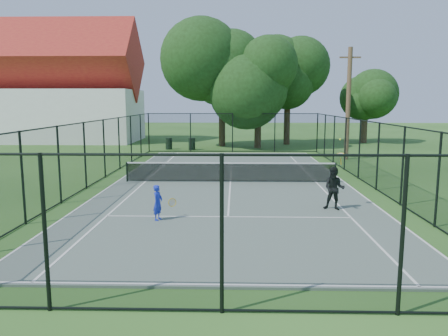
{
  "coord_description": "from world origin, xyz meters",
  "views": [
    {
      "loc": [
        0.25,
        -20.64,
        3.91
      ],
      "look_at": [
        -0.23,
        -3.0,
        1.2
      ],
      "focal_mm": 35.0,
      "sensor_mm": 36.0,
      "label": 1
    }
  ],
  "objects_px": {
    "trash_bin_right": "(192,144)",
    "trash_bin_left": "(169,144)",
    "player_blue": "(158,203)",
    "utility_pole": "(348,103)",
    "player_black": "(334,188)",
    "tennis_net": "(230,171)"
  },
  "relations": [
    {
      "from": "tennis_net",
      "to": "trash_bin_left",
      "type": "bearing_deg",
      "value": 109.46
    },
    {
      "from": "trash_bin_right",
      "to": "trash_bin_left",
      "type": "bearing_deg",
      "value": 169.71
    },
    {
      "from": "tennis_net",
      "to": "trash_bin_left",
      "type": "height_order",
      "value": "tennis_net"
    },
    {
      "from": "player_blue",
      "to": "player_black",
      "type": "relative_size",
      "value": 0.46
    },
    {
      "from": "trash_bin_left",
      "to": "trash_bin_right",
      "type": "bearing_deg",
      "value": -10.29
    },
    {
      "from": "player_blue",
      "to": "player_black",
      "type": "height_order",
      "value": "player_black"
    },
    {
      "from": "trash_bin_right",
      "to": "player_black",
      "type": "bearing_deg",
      "value": -70.3
    },
    {
      "from": "trash_bin_left",
      "to": "utility_pole",
      "type": "bearing_deg",
      "value": -24.0
    },
    {
      "from": "trash_bin_right",
      "to": "tennis_net",
      "type": "bearing_deg",
      "value": -77.12
    },
    {
      "from": "utility_pole",
      "to": "player_black",
      "type": "bearing_deg",
      "value": -105.58
    },
    {
      "from": "trash_bin_left",
      "to": "player_blue",
      "type": "distance_m",
      "value": 21.81
    },
    {
      "from": "trash_bin_right",
      "to": "utility_pole",
      "type": "distance_m",
      "value": 12.75
    },
    {
      "from": "trash_bin_left",
      "to": "player_blue",
      "type": "bearing_deg",
      "value": -82.24
    },
    {
      "from": "tennis_net",
      "to": "player_blue",
      "type": "bearing_deg",
      "value": -108.44
    },
    {
      "from": "trash_bin_right",
      "to": "player_blue",
      "type": "distance_m",
      "value": 21.29
    },
    {
      "from": "player_blue",
      "to": "trash_bin_right",
      "type": "bearing_deg",
      "value": 92.75
    },
    {
      "from": "player_blue",
      "to": "utility_pole",
      "type": "bearing_deg",
      "value": 57.64
    },
    {
      "from": "trash_bin_left",
      "to": "player_blue",
      "type": "relative_size",
      "value": 0.81
    },
    {
      "from": "tennis_net",
      "to": "utility_pole",
      "type": "distance_m",
      "value": 12.3
    },
    {
      "from": "tennis_net",
      "to": "player_black",
      "type": "distance_m",
      "value": 6.51
    },
    {
      "from": "trash_bin_right",
      "to": "player_black",
      "type": "height_order",
      "value": "player_black"
    },
    {
      "from": "tennis_net",
      "to": "player_blue",
      "type": "xyz_separation_m",
      "value": [
        -2.28,
        -6.83,
        0.06
      ]
    }
  ]
}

